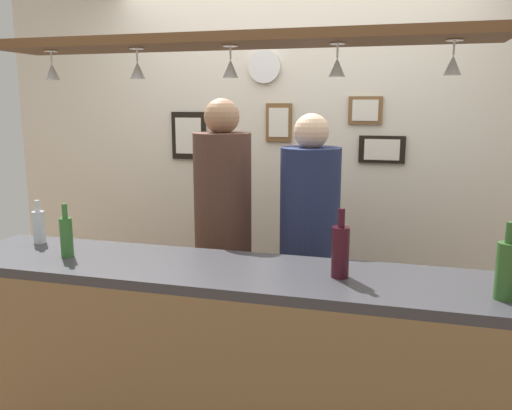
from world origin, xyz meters
TOP-DOWN VIEW (x-y plane):
  - back_wall at (0.00, 1.10)m, footprint 4.40×0.06m
  - bar_counter at (0.00, -0.50)m, footprint 2.70×0.55m
  - overhead_glass_rack at (0.00, -0.30)m, footprint 2.20×0.36m
  - hanging_wineglass_far_left at (-0.86, -0.34)m, footprint 0.07×0.07m
  - hanging_wineglass_left at (-0.42, -0.34)m, footprint 0.07×0.07m
  - hanging_wineglass_center_left at (0.01, -0.33)m, footprint 0.07×0.07m
  - hanging_wineglass_center at (0.45, -0.30)m, footprint 0.07×0.07m
  - hanging_wineglass_center_right at (0.89, -0.30)m, footprint 0.07×0.07m
  - person_left_brown_shirt at (-0.28, 0.38)m, footprint 0.34×0.34m
  - person_middle_navy_shirt at (0.24, 0.38)m, footprint 0.34×0.34m
  - bottle_champagne_green at (1.13, -0.43)m, footprint 0.08×0.08m
  - bottle_wine_dark_red at (0.49, -0.34)m, footprint 0.08×0.08m
  - bottle_beer_green_import at (-0.82, -0.38)m, footprint 0.06×0.06m
  - bottle_soda_clear at (-1.11, -0.20)m, footprint 0.06×0.06m
  - picture_frame_crest at (-0.10, 1.06)m, footprint 0.18×0.02m
  - picture_frame_upper_small at (0.48, 1.06)m, footprint 0.22×0.02m
  - picture_frame_caricature at (-0.77, 1.06)m, footprint 0.26×0.02m
  - picture_frame_lower_pair at (0.60, 1.06)m, footprint 0.30×0.02m
  - wall_clock at (-0.20, 1.05)m, footprint 0.22×0.03m

SIDE VIEW (x-z plane):
  - bar_counter at x=0.00m, z-range 0.18..1.17m
  - person_middle_navy_shirt at x=0.24m, z-range 0.17..1.85m
  - person_left_brown_shirt at x=-0.28m, z-range 0.18..1.94m
  - bottle_soda_clear at x=-1.11m, z-range 0.97..1.20m
  - bottle_beer_green_import at x=-0.82m, z-range 0.97..1.23m
  - bottle_wine_dark_red at x=0.49m, z-range 0.96..1.26m
  - bottle_champagne_green at x=1.13m, z-range 0.96..1.26m
  - back_wall at x=0.00m, z-range 0.00..2.60m
  - picture_frame_lower_pair at x=0.60m, z-range 1.34..1.52m
  - picture_frame_caricature at x=-0.77m, z-range 1.32..1.66m
  - picture_frame_crest at x=-0.10m, z-range 1.47..1.73m
  - picture_frame_upper_small at x=0.48m, z-range 1.59..1.77m
  - hanging_wineglass_far_left at x=-0.86m, z-range 1.81..1.94m
  - hanging_wineglass_left at x=-0.42m, z-range 1.81..1.94m
  - hanging_wineglass_center_left at x=0.01m, z-range 1.81..1.94m
  - hanging_wineglass_center at x=0.45m, z-range 1.81..1.94m
  - hanging_wineglass_center_right at x=0.89m, z-range 1.81..1.94m
  - wall_clock at x=-0.20m, z-range 1.86..2.08m
  - overhead_glass_rack at x=0.00m, z-range 1.97..2.01m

